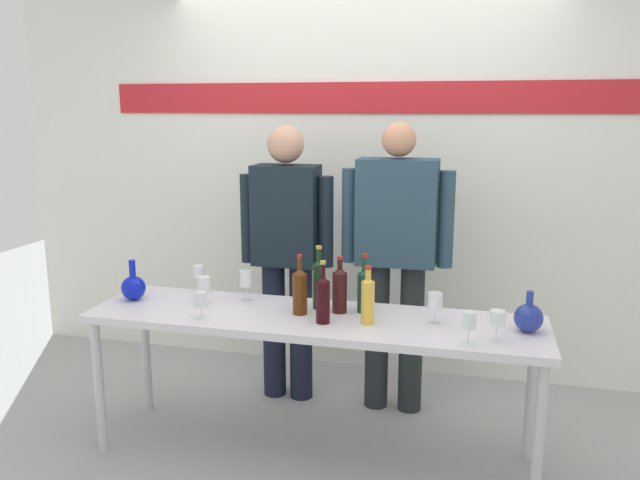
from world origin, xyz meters
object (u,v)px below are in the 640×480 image
object	(u,v)px
wine_glass_left_0	(246,279)
wine_glass_left_1	(204,285)
decanter_blue_right	(529,317)
decanter_blue_left	(133,287)
presenter_left	(287,247)
wine_glass_right_1	(497,319)
presenter_right	(396,248)
wine_bottle_2	(323,298)
display_table	(313,328)
wine_bottle_1	(368,298)
wine_glass_right_2	(469,321)
wine_bottle_3	(364,289)
wine_glass_left_2	(201,300)
wine_bottle_5	(319,282)
wine_bottle_0	(300,290)
wine_glass_right_0	(435,302)
wine_glass_left_3	(199,273)
wine_bottle_4	(340,288)

from	to	relation	value
wine_glass_left_0	wine_glass_left_1	world-z (taller)	wine_glass_left_0
decanter_blue_right	decanter_blue_left	bearing A→B (deg)	180.00
presenter_left	wine_glass_right_1	size ratio (longest dim) A/B	12.03
presenter_right	wine_bottle_2	xyz separation A→B (m)	(-0.26, -0.72, -0.10)
display_table	wine_bottle_1	distance (m)	0.35
decanter_blue_right	presenter_right	bearing A→B (deg)	138.91
presenter_right	wine_glass_right_2	world-z (taller)	presenter_right
wine_bottle_2	wine_bottle_3	xyz separation A→B (m)	(0.16, 0.21, -0.00)
presenter_left	wine_glass_left_2	world-z (taller)	presenter_left
wine_bottle_1	wine_bottle_3	size ratio (longest dim) A/B	0.94
decanter_blue_right	wine_bottle_5	xyz separation A→B (m)	(-1.03, 0.10, 0.07)
decanter_blue_left	wine_bottle_0	bearing A→B (deg)	-0.45
decanter_blue_right	presenter_left	xyz separation A→B (m)	(-1.36, 0.61, 0.13)
decanter_blue_right	wine_glass_right_1	world-z (taller)	decanter_blue_right
wine_glass_left_0	wine_glass_right_0	distance (m)	1.02
wine_bottle_5	wine_glass_left_1	bearing A→B (deg)	-173.23
display_table	wine_glass_left_1	bearing A→B (deg)	174.92
wine_bottle_0	wine_bottle_2	xyz separation A→B (m)	(0.15, -0.10, -0.00)
wine_bottle_2	wine_glass_left_3	distance (m)	0.87
wine_bottle_4	wine_bottle_3	bearing A→B (deg)	16.15
wine_bottle_1	wine_bottle_5	bearing A→B (deg)	148.77
decanter_blue_left	decanter_blue_right	distance (m)	2.04
wine_bottle_5	wine_glass_right_1	size ratio (longest dim) A/B	2.38
presenter_right	wine_bottle_4	bearing A→B (deg)	-111.26
presenter_right	wine_glass_left_3	world-z (taller)	presenter_right
decanter_blue_right	wine_bottle_0	world-z (taller)	wine_bottle_0
display_table	wine_bottle_1	xyz separation A→B (m)	(0.29, -0.05, 0.19)
wine_bottle_0	wine_bottle_3	world-z (taller)	wine_bottle_0
presenter_right	wine_glass_right_0	xyz separation A→B (m)	(0.27, -0.60, -0.12)
wine_bottle_4	wine_glass_left_1	distance (m)	0.73
wine_glass_left_1	wine_glass_right_2	xyz separation A→B (m)	(1.38, -0.26, 0.01)
display_table	wine_bottle_4	distance (m)	0.24
wine_glass_right_2	presenter_left	bearing A→B (deg)	142.46
wine_glass_left_2	wine_glass_right_0	distance (m)	1.15
wine_glass_left_3	wine_glass_right_2	size ratio (longest dim) A/B	1.04
wine_bottle_5	wine_glass_left_3	size ratio (longest dim) A/B	2.13
presenter_right	wine_glass_right_0	world-z (taller)	presenter_right
wine_bottle_1	wine_glass_left_1	world-z (taller)	wine_bottle_1
wine_bottle_2	wine_glass_left_0	bearing A→B (deg)	153.03
presenter_right	display_table	bearing A→B (deg)	-117.53
decanter_blue_left	wine_glass_right_0	world-z (taller)	decanter_blue_left
wine_bottle_2	wine_glass_right_1	size ratio (longest dim) A/B	2.22
decanter_blue_left	wine_glass_left_3	world-z (taller)	decanter_blue_left
wine_glass_left_2	decanter_blue_left	bearing A→B (deg)	158.16
wine_bottle_0	presenter_right	bearing A→B (deg)	56.99
wine_bottle_4	wine_glass_left_1	size ratio (longest dim) A/B	1.99
wine_glass_left_0	wine_glass_left_2	world-z (taller)	wine_glass_left_0
wine_glass_right_2	wine_glass_right_0	bearing A→B (deg)	124.58
wine_bottle_2	wine_glass_right_2	distance (m)	0.70
wine_bottle_3	wine_glass_left_2	xyz separation A→B (m)	(-0.76, -0.29, -0.03)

